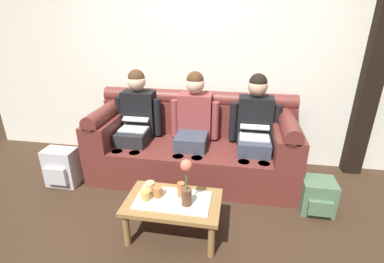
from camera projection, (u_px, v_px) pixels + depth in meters
name	position (u px, v px, depth m)	size (l,w,h in m)	color
ground_plane	(170.00, 243.00, 2.39)	(14.00, 14.00, 0.00)	#382619
back_wall_patterned	(201.00, 45.00, 3.38)	(6.00, 0.12, 2.90)	silver
timber_pillar	(378.00, 50.00, 2.97)	(0.20, 0.20, 2.90)	black
couch	(194.00, 145.00, 3.31)	(2.30, 0.88, 0.96)	maroon
person_left	(136.00, 119.00, 3.30)	(0.56, 0.67, 1.22)	#232326
person_middle	(194.00, 123.00, 3.20)	(0.56, 0.67, 1.22)	#383D4C
person_right	(255.00, 126.00, 3.09)	(0.56, 0.67, 1.22)	#383D4C
coffee_table	(173.00, 205.00, 2.39)	(0.80, 0.49, 0.36)	olive
flower_vase	(186.00, 183.00, 2.23)	(0.10, 0.10, 0.41)	brown
cup_near_left	(181.00, 189.00, 2.39)	(0.06, 0.06, 0.13)	#B26633
cup_near_right	(158.00, 192.00, 2.39)	(0.08, 0.08, 0.09)	#B26633
cup_far_center	(146.00, 195.00, 2.35)	(0.08, 0.08, 0.08)	gold
cup_far_left	(150.00, 187.00, 2.46)	(0.08, 0.08, 0.09)	#DBB77A
backpack_right	(317.00, 196.00, 2.74)	(0.31, 0.32, 0.33)	#4C6B4C
backpack_left	(62.00, 168.00, 3.15)	(0.35, 0.26, 0.43)	#B7B7BC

